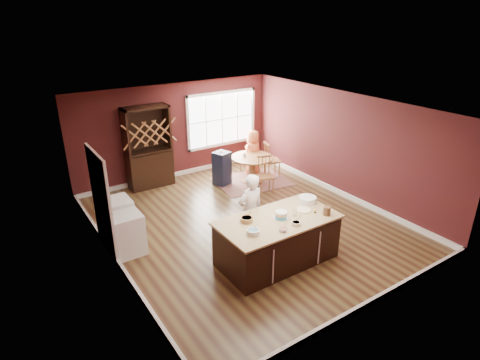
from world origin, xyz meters
name	(u,v)px	position (x,y,z in m)	size (l,w,h in m)	color
room_shell	(245,168)	(0.00, 0.00, 1.35)	(7.00, 7.00, 7.00)	brown
window	(222,119)	(1.50, 3.47, 1.50)	(2.36, 0.10, 1.66)	white
doorway	(102,205)	(-2.97, 0.60, 1.02)	(0.08, 1.26, 2.13)	white
kitchen_island	(277,241)	(-0.34, -1.58, 0.44)	(2.31, 1.21, 0.92)	black
dining_table	(252,164)	(1.52, 1.89, 0.53)	(1.19, 1.19, 0.75)	brown
baker	(251,211)	(-0.43, -0.82, 0.79)	(0.58, 0.38, 1.58)	silver
layer_cake	(281,215)	(-0.26, -1.58, 0.98)	(0.32, 0.32, 0.13)	white
bowl_blue	(253,232)	(-1.05, -1.78, 0.96)	(0.23, 0.23, 0.09)	white
bowl_yellow	(247,220)	(-0.89, -1.35, 0.96)	(0.23, 0.23, 0.09)	#A5704E
bowl_pink	(283,230)	(-0.55, -2.00, 0.95)	(0.16, 0.16, 0.06)	silver
bowl_olive	(296,223)	(-0.21, -1.94, 0.95)	(0.16, 0.16, 0.06)	beige
drinking_glass	(295,212)	(0.01, -1.66, 0.99)	(0.07, 0.07, 0.14)	silver
dinner_plate	(304,210)	(0.30, -1.58, 0.93)	(0.29, 0.29, 0.02)	beige
white_tub	(307,200)	(0.60, -1.36, 0.98)	(0.35, 0.35, 0.12)	white
stoneware_crock	(327,211)	(0.53, -1.97, 1.01)	(0.14, 0.14, 0.17)	brown
toy_figurine	(315,211)	(0.40, -1.79, 0.96)	(0.05, 0.05, 0.08)	gold
rug	(252,181)	(1.52, 1.89, 0.01)	(1.99, 1.53, 0.01)	brown
chair_east	(272,159)	(2.28, 1.95, 0.52)	(0.43, 0.41, 1.04)	#986435
chair_south	(266,175)	(1.41, 1.10, 0.50)	(0.42, 0.40, 1.00)	olive
chair_north	(248,155)	(1.88, 2.61, 0.53)	(0.44, 0.42, 1.06)	#92602A
seated_woman	(253,153)	(1.88, 2.37, 0.67)	(0.66, 0.43, 1.34)	#F67844
high_chair	(222,168)	(0.72, 2.22, 0.49)	(0.40, 0.40, 0.99)	#161933
toddler	(223,156)	(0.77, 2.24, 0.81)	(0.18, 0.14, 0.26)	#8CA5BF
table_plate	(262,156)	(1.77, 1.75, 0.76)	(0.19, 0.19, 0.01)	beige
table_cup	(244,155)	(1.37, 2.05, 0.79)	(0.11, 0.11, 0.09)	white
hutch	(148,147)	(-0.97, 3.22, 1.12)	(1.22, 0.51, 2.23)	#3E2711
washer	(127,234)	(-2.64, 0.28, 0.43)	(0.59, 0.57, 0.86)	white
dryer	(117,220)	(-2.64, 0.92, 0.46)	(0.63, 0.61, 0.91)	silver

